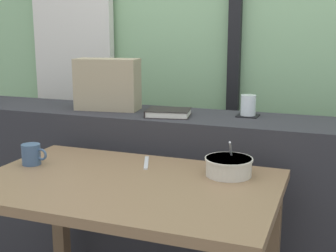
{
  "coord_description": "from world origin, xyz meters",
  "views": [
    {
      "loc": [
        0.59,
        -1.49,
        1.24
      ],
      "look_at": [
        -0.09,
        0.33,
        0.82
      ],
      "focal_mm": 48.41,
      "sensor_mm": 36.0,
      "label": 1
    }
  ],
  "objects": [
    {
      "name": "curtain_left_panel",
      "position": [
        -1.03,
        1.09,
        1.25
      ],
      "size": [
        0.56,
        0.06,
        2.5
      ],
      "primitive_type": "cube",
      "color": "silver",
      "rests_on": "ground"
    },
    {
      "name": "ceramic_mug",
      "position": [
        -0.55,
        -0.03,
        0.73
      ],
      "size": [
        0.11,
        0.08,
        0.08
      ],
      "color": "#3D567A",
      "rests_on": "breakfast_table"
    },
    {
      "name": "closed_book",
      "position": [
        -0.15,
        0.49,
        0.84
      ],
      "size": [
        0.23,
        0.19,
        0.03
      ],
      "color": "black",
      "rests_on": "dark_console_ledge"
    },
    {
      "name": "throw_pillow",
      "position": [
        -0.5,
        0.55,
        0.96
      ],
      "size": [
        0.34,
        0.18,
        0.26
      ],
      "primitive_type": "cube",
      "rotation": [
        0.0,
        0.0,
        0.14
      ],
      "color": "tan",
      "rests_on": "dark_console_ledge"
    },
    {
      "name": "dark_console_ledge",
      "position": [
        0.0,
        0.55,
        0.41
      ],
      "size": [
        2.8,
        0.4,
        0.83
      ],
      "primitive_type": "cube",
      "color": "#2D2D33",
      "rests_on": "ground"
    },
    {
      "name": "breakfast_table",
      "position": [
        -0.1,
        -0.08,
        0.58
      ],
      "size": [
        1.1,
        0.7,
        0.69
      ],
      "color": "brown",
      "rests_on": "ground"
    },
    {
      "name": "window_divider_post",
      "position": [
        0.03,
        1.12,
        1.3
      ],
      "size": [
        0.07,
        0.05,
        2.6
      ],
      "primitive_type": "cube",
      "color": "black",
      "rests_on": "ground"
    },
    {
      "name": "fork_utensil",
      "position": [
        -0.12,
        0.15,
        0.69
      ],
      "size": [
        0.08,
        0.16,
        0.01
      ],
      "primitive_type": "cube",
      "rotation": [
        0.0,
        0.0,
        0.37
      ],
      "color": "silver",
      "rests_on": "breakfast_table"
    },
    {
      "name": "coaster_square",
      "position": [
        0.21,
        0.62,
        0.83
      ],
      "size": [
        0.1,
        0.1,
        0.0
      ],
      "primitive_type": "cube",
      "color": "black",
      "rests_on": "dark_console_ledge"
    },
    {
      "name": "outdoor_backdrop",
      "position": [
        0.0,
        1.19,
        1.4
      ],
      "size": [
        4.8,
        0.08,
        2.8
      ],
      "primitive_type": "cube",
      "color": "#8EBC89",
      "rests_on": "ground"
    },
    {
      "name": "soup_bowl",
      "position": [
        0.24,
        0.12,
        0.73
      ],
      "size": [
        0.18,
        0.18,
        0.14
      ],
      "color": "beige",
      "rests_on": "breakfast_table"
    },
    {
      "name": "juice_glass",
      "position": [
        0.21,
        0.62,
        0.88
      ],
      "size": [
        0.07,
        0.07,
        0.1
      ],
      "color": "white",
      "rests_on": "coaster_square"
    }
  ]
}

